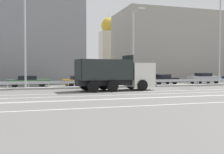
{
  "coord_description": "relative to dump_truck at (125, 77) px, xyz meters",
  "views": [
    {
      "loc": [
        -9.79,
        -24.91,
        2.1
      ],
      "look_at": [
        -2.07,
        0.76,
        1.23
      ],
      "focal_mm": 42.0,
      "sensor_mm": 36.0,
      "label": 1
    }
  ],
  "objects": [
    {
      "name": "parked_car_2",
      "position": [
        -9.11,
        7.28,
        -0.65
      ],
      "size": [
        4.81,
        2.24,
        1.29
      ],
      "rotation": [
        0.0,
        0.0,
        -1.5
      ],
      "color": "#335B33",
      "rests_on": "ground_plane"
    },
    {
      "name": "street_lamp_2",
      "position": [
        2.34,
        3.65,
        3.51
      ],
      "size": [
        0.7,
        2.49,
        8.64
      ],
      "color": "#ADADB2",
      "rests_on": "ground_plane"
    },
    {
      "name": "lane_strip_4",
      "position": [
        -1.08,
        -10.32,
        -1.32
      ],
      "size": [
        58.1,
        0.16,
        0.01
      ],
      "primitive_type": "cube",
      "color": "silver",
      "rests_on": "ground_plane"
    },
    {
      "name": "street_lamp_3",
      "position": [
        13.96,
        3.63,
        4.62
      ],
      "size": [
        0.71,
        2.25,
        10.88
      ],
      "color": "#ADADB2",
      "rests_on": "ground_plane"
    },
    {
      "name": "lane_strip_2",
      "position": [
        -1.08,
        -6.59,
        -1.32
      ],
      "size": [
        58.1,
        0.16,
        0.01
      ],
      "primitive_type": "cube",
      "color": "silver",
      "rests_on": "ground_plane"
    },
    {
      "name": "background_building_0",
      "position": [
        -10.28,
        17.32,
        4.74
      ],
      "size": [
        17.59,
        11.0,
        12.13
      ],
      "primitive_type": "cube",
      "color": "gray",
      "rests_on": "ground_plane"
    },
    {
      "name": "median_island",
      "position": [
        1.26,
        3.67,
        -1.24
      ],
      "size": [
        31.96,
        1.1,
        0.18
      ],
      "primitive_type": "cube",
      "color": "gray",
      "rests_on": "ground_plane"
    },
    {
      "name": "lane_strip_1",
      "position": [
        -1.08,
        -4.27,
        -1.32
      ],
      "size": [
        58.1,
        0.16,
        0.01
      ],
      "primitive_type": "cube",
      "color": "silver",
      "rests_on": "ground_plane"
    },
    {
      "name": "parked_car_6",
      "position": [
        14.27,
        7.33,
        -0.57
      ],
      "size": [
        4.33,
        1.93,
        1.48
      ],
      "rotation": [
        0.0,
        0.0,
        -1.55
      ],
      "color": "#A3A3A8",
      "rests_on": "ground_plane"
    },
    {
      "name": "ground_plane",
      "position": [
        1.26,
        1.03,
        -1.33
      ],
      "size": [
        320.0,
        320.0,
        0.0
      ],
      "primitive_type": "plane",
      "color": "#605E5B"
    },
    {
      "name": "parked_car_4",
      "position": [
        2.98,
        7.02,
        -0.56
      ],
      "size": [
        4.32,
        2.06,
        1.51
      ],
      "rotation": [
        0.0,
        0.0,
        1.5
      ],
      "color": "black",
      "rests_on": "ground_plane"
    },
    {
      "name": "street_lamp_1",
      "position": [
        -9.28,
        3.45,
        3.65
      ],
      "size": [
        0.71,
        1.96,
        9.04
      ],
      "color": "#ADADB2",
      "rests_on": "ground_plane"
    },
    {
      "name": "parked_car_3",
      "position": [
        -3.32,
        6.76,
        -0.68
      ],
      "size": [
        4.1,
        2.29,
        1.23
      ],
      "rotation": [
        0.0,
        0.0,
        -1.49
      ],
      "color": "#B27A14",
      "rests_on": "ground_plane"
    },
    {
      "name": "median_road_sign",
      "position": [
        3.88,
        3.67,
        -0.22
      ],
      "size": [
        0.66,
        0.16,
        2.16
      ],
      "color": "white",
      "rests_on": "ground_plane"
    },
    {
      "name": "lane_strip_3",
      "position": [
        -1.08,
        -6.89,
        -1.32
      ],
      "size": [
        58.1,
        0.16,
        0.01
      ],
      "primitive_type": "cube",
      "color": "silver",
      "rests_on": "ground_plane"
    },
    {
      "name": "dump_truck",
      "position": [
        0.0,
        0.0,
        0.0
      ],
      "size": [
        7.75,
        3.24,
        3.38
      ],
      "rotation": [
        0.0,
        0.0,
        -1.48
      ],
      "color": "silver",
      "rests_on": "ground_plane"
    },
    {
      "name": "background_building_1",
      "position": [
        16.1,
        18.93,
        4.66
      ],
      "size": [
        20.6,
        10.95,
        11.98
      ],
      "primitive_type": "cube",
      "color": "gray",
      "rests_on": "ground_plane"
    },
    {
      "name": "parked_car_5",
      "position": [
        8.05,
        7.44,
        -0.65
      ],
      "size": [
        3.95,
        2.05,
        1.32
      ],
      "rotation": [
        0.0,
        0.0,
        -1.49
      ],
      "color": "black",
      "rests_on": "ground_plane"
    },
    {
      "name": "lane_strip_0",
      "position": [
        -1.08,
        -1.9,
        -1.32
      ],
      "size": [
        58.1,
        0.16,
        0.01
      ],
      "primitive_type": "cube",
      "color": "silver",
      "rests_on": "ground_plane"
    },
    {
      "name": "median_guardrail",
      "position": [
        1.26,
        4.68,
        -0.76
      ],
      "size": [
        58.1,
        0.09,
        0.78
      ],
      "color": "#9EA0A5",
      "rests_on": "ground_plane"
    },
    {
      "name": "church_tower",
      "position": [
        6.65,
        28.79,
        4.88
      ],
      "size": [
        3.6,
        3.6,
        13.57
      ],
      "color": "silver",
      "rests_on": "ground_plane"
    }
  ]
}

